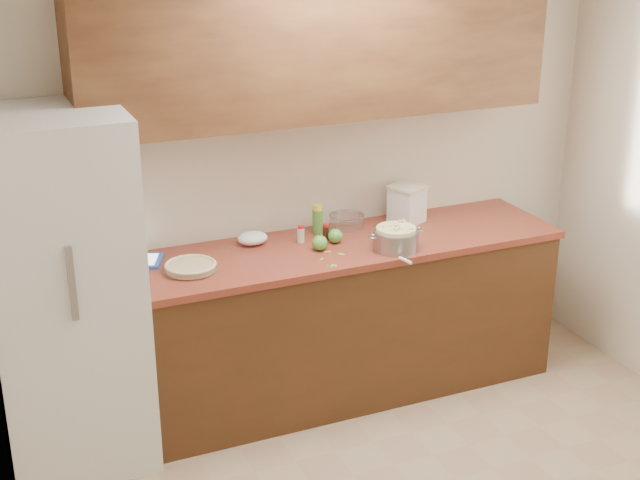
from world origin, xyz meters
name	(u,v)px	position (x,y,z in m)	size (l,w,h in m)	color
room_shell	(484,280)	(0.00, 0.00, 1.30)	(3.60, 3.60, 3.60)	tan
counter_run	(330,320)	(0.00, 1.48, 0.46)	(2.64, 0.68, 0.92)	#482714
upper_cabinets	(320,52)	(0.00, 1.63, 1.95)	(2.60, 0.34, 0.70)	brown
fridge	(64,294)	(-1.44, 1.44, 0.90)	(0.70, 0.70, 1.80)	silver
pie	(191,267)	(-0.81, 1.42, 0.94)	(0.27, 0.27, 0.04)	silver
colander	(396,239)	(0.30, 1.28, 0.98)	(0.34, 0.25, 0.13)	gray
flour_canister	(407,203)	(0.57, 1.65, 1.03)	(0.24, 0.24, 0.22)	white
tablet	(136,261)	(-1.04, 1.65, 0.93)	(0.32, 0.29, 0.02)	#2455B0
paring_knife	(405,260)	(0.26, 1.11, 0.93)	(0.06, 0.19, 0.02)	gray
lemon_bottle	(318,220)	(0.01, 1.68, 1.00)	(0.06, 0.06, 0.17)	#4C8C38
cinnamon_shaker	(301,234)	(-0.13, 1.58, 0.97)	(0.04, 0.04, 0.10)	beige
vanilla_bottle	(326,232)	(0.00, 1.55, 0.97)	(0.04, 0.04, 0.10)	black
mixing_bowl	(347,220)	(0.20, 1.70, 0.96)	(0.21, 0.21, 0.08)	silver
paper_towel	(253,238)	(-0.39, 1.66, 0.95)	(0.17, 0.14, 0.07)	white
apple_left	(320,243)	(-0.09, 1.43, 0.96)	(0.08, 0.08, 0.10)	#50A23A
apple_center	(335,236)	(0.04, 1.50, 0.96)	(0.08, 0.08, 0.09)	#50A23A
peel_a	(328,252)	(-0.06, 1.39, 0.92)	(0.04, 0.01, 0.00)	#93C25E
peel_b	(330,266)	(-0.13, 1.20, 0.92)	(0.03, 0.01, 0.00)	#93C25E
peel_c	(341,254)	(0.00, 1.32, 0.92)	(0.04, 0.02, 0.00)	#93C25E
peel_d	(332,265)	(-0.11, 1.20, 0.92)	(0.05, 0.02, 0.00)	#93C25E
peel_e	(322,259)	(-0.13, 1.30, 0.92)	(0.03, 0.01, 0.00)	#93C25E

